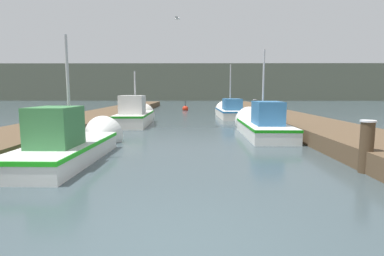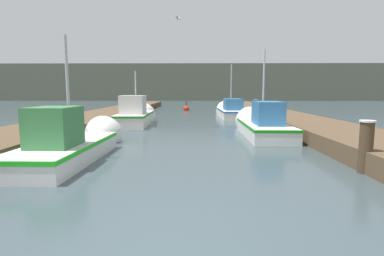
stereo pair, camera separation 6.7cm
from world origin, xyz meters
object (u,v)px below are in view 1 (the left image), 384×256
fishing_boat_1 (260,124)px  mooring_piling_1 (255,109)px  channel_buoy (185,109)px  fishing_boat_2 (136,115)px  fishing_boat_3 (229,111)px  fishing_boat_0 (76,143)px  mooring_piling_0 (366,146)px  seagull_lead (178,18)px

fishing_boat_1 → mooring_piling_1: fishing_boat_1 is taller
fishing_boat_1 → channel_buoy: (-3.82, 15.88, -0.26)m
fishing_boat_2 → fishing_boat_3: bearing=38.1°
mooring_piling_1 → fishing_boat_0: bearing=-122.2°
mooring_piling_0 → seagull_lead: bearing=119.2°
fishing_boat_0 → mooring_piling_0: 7.59m
mooring_piling_1 → fishing_boat_3: bearing=137.5°
seagull_lead → fishing_boat_1: bearing=-105.8°
fishing_boat_2 → mooring_piling_1: size_ratio=4.16×
fishing_boat_1 → mooring_piling_0: size_ratio=4.78×
fishing_boat_2 → mooring_piling_1: 8.24m
fishing_boat_3 → channel_buoy: size_ratio=5.57×
fishing_boat_3 → fishing_boat_2: bearing=-142.0°
fishing_boat_0 → channel_buoy: size_ratio=4.91×
channel_buoy → mooring_piling_0: bearing=-77.7°
fishing_boat_0 → mooring_piling_1: size_ratio=4.00×
fishing_boat_1 → fishing_boat_0: bearing=-142.4°
fishing_boat_2 → fishing_boat_0: bearing=-91.9°
mooring_piling_0 → mooring_piling_1: 13.69m
fishing_boat_0 → fishing_boat_1: fishing_boat_1 is taller
fishing_boat_0 → seagull_lead: (2.57, 6.98, 5.08)m
fishing_boat_0 → mooring_piling_0: (7.41, -1.67, 0.21)m
fishing_boat_0 → channel_buoy: fishing_boat_0 is taller
fishing_boat_0 → mooring_piling_1: (7.56, 12.02, 0.26)m
fishing_boat_0 → fishing_boat_1: bearing=37.9°
fishing_boat_1 → fishing_boat_3: size_ratio=0.98×
mooring_piling_1 → fishing_boat_2: bearing=-155.3°
mooring_piling_0 → mooring_piling_1: bearing=89.4°
mooring_piling_1 → mooring_piling_0: bearing=-90.6°
fishing_boat_2 → seagull_lead: seagull_lead is taller
fishing_boat_2 → fishing_boat_3: fishing_boat_3 is taller
fishing_boat_1 → fishing_boat_2: 7.33m
fishing_boat_1 → channel_buoy: fishing_boat_1 is taller
fishing_boat_1 → fishing_boat_2: (-6.27, 3.79, 0.10)m
fishing_boat_1 → channel_buoy: size_ratio=5.46×
fishing_boat_3 → seagull_lead: size_ratio=10.73×
fishing_boat_1 → mooring_piling_0: fishing_boat_1 is taller
fishing_boat_0 → fishing_boat_2: size_ratio=0.96×
channel_buoy → seagull_lead: size_ratio=1.93×
fishing_boat_0 → seagull_lead: 9.01m
fishing_boat_2 → mooring_piling_0: (7.33, -10.24, 0.10)m
mooring_piling_0 → fishing_boat_2: bearing=125.6°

